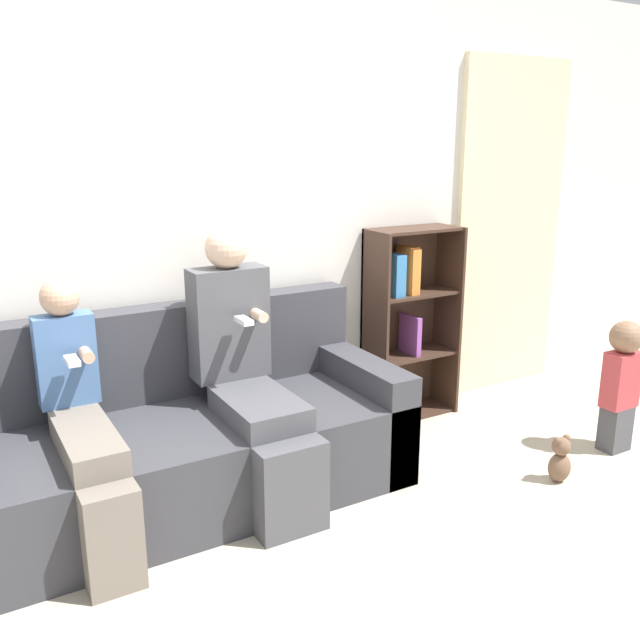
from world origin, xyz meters
The scene contains 9 objects.
ground_plane centered at (0.00, 0.00, 0.00)m, with size 14.00×14.00×0.00m, color #B2A893.
back_wall centered at (0.00, 0.98, 1.27)m, with size 10.00×0.06×2.55m.
curtain_panel centered at (2.33, 0.93, 1.08)m, with size 0.88×0.04×2.16m.
couch centered at (-0.11, 0.52, 0.28)m, with size 2.10×0.85×0.88m.
adult_seated centered at (0.20, 0.43, 0.64)m, with size 0.37×0.80×1.27m.
child_seated centered at (-0.56, 0.38, 0.54)m, with size 0.25×0.81×1.10m.
toddler_standing centered at (2.12, -0.17, 0.41)m, with size 0.19×0.18×0.74m.
bookshelf centered at (1.42, 0.83, 0.62)m, with size 0.56×0.27×1.16m.
teddy_bear centered at (1.57, -0.27, 0.11)m, with size 0.12×0.10×0.25m.
Camera 1 is at (-1.01, -2.32, 1.67)m, focal length 38.00 mm.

